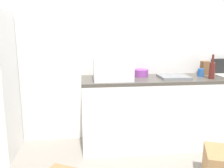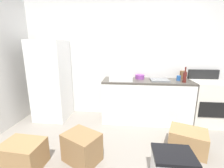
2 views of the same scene
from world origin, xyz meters
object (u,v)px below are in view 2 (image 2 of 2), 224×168
(stove_oven, at_px, (205,102))
(storage_bin, at_px, (172,167))
(microwave, at_px, (121,74))
(mixing_bowl, at_px, (140,77))
(knife_block, at_px, (183,75))
(cardboard_box_large, at_px, (188,140))
(cardboard_box_medium, at_px, (23,155))
(refrigerator, at_px, (51,81))
(cardboard_box_small, at_px, (82,147))
(wine_bottle, at_px, (185,77))
(coffee_mug, at_px, (179,78))

(stove_oven, height_order, storage_bin, stove_oven)
(microwave, bearing_deg, mixing_bowl, 26.88)
(stove_oven, height_order, microwave, microwave)
(knife_block, bearing_deg, cardboard_box_large, -101.29)
(mixing_bowl, relative_size, storage_bin, 0.41)
(mixing_bowl, height_order, cardboard_box_medium, mixing_bowl)
(knife_block, relative_size, cardboard_box_medium, 0.35)
(mixing_bowl, distance_m, storage_bin, 1.87)
(refrigerator, xyz_separation_m, cardboard_box_small, (1.05, -1.29, -0.65))
(wine_bottle, relative_size, cardboard_box_medium, 0.59)
(cardboard_box_large, xyz_separation_m, cardboard_box_small, (-1.55, -0.38, 0.04))
(coffee_mug, distance_m, storage_bin, 1.84)
(refrigerator, relative_size, knife_block, 9.49)
(stove_oven, relative_size, storage_bin, 2.39)
(stove_oven, bearing_deg, knife_block, 160.18)
(cardboard_box_medium, distance_m, storage_bin, 1.88)
(stove_oven, xyz_separation_m, microwave, (-1.74, -0.08, 0.57))
(cardboard_box_large, bearing_deg, coffee_mug, 84.21)
(cardboard_box_small, bearing_deg, storage_bin, -11.24)
(coffee_mug, height_order, cardboard_box_small, coffee_mug)
(stove_oven, relative_size, knife_block, 6.11)
(knife_block, relative_size, cardboard_box_large, 0.34)
(cardboard_box_small, bearing_deg, stove_oven, 31.12)
(wine_bottle, height_order, knife_block, wine_bottle)
(mixing_bowl, bearing_deg, knife_block, 2.70)
(refrigerator, bearing_deg, knife_block, 4.40)
(mixing_bowl, bearing_deg, microwave, -153.12)
(stove_oven, distance_m, mixing_bowl, 1.44)
(cardboard_box_medium, bearing_deg, cardboard_box_small, 15.06)
(refrigerator, distance_m, cardboard_box_large, 2.83)
(mixing_bowl, xyz_separation_m, cardboard_box_medium, (-1.60, -1.66, -0.77))
(microwave, distance_m, mixing_bowl, 0.45)
(stove_oven, height_order, cardboard_box_small, stove_oven)
(knife_block, height_order, cardboard_box_large, knife_block)
(wine_bottle, bearing_deg, refrigerator, 178.09)
(cardboard_box_large, bearing_deg, stove_oven, 55.00)
(stove_oven, height_order, coffee_mug, stove_oven)
(microwave, distance_m, cardboard_box_small, 1.58)
(cardboard_box_medium, relative_size, storage_bin, 1.11)
(microwave, xyz_separation_m, mixing_bowl, (0.39, 0.20, -0.09))
(refrigerator, relative_size, wine_bottle, 5.69)
(stove_oven, relative_size, microwave, 2.39)
(microwave, relative_size, wine_bottle, 1.53)
(refrigerator, xyz_separation_m, cardboard_box_large, (2.60, -0.91, -0.69))
(refrigerator, relative_size, coffee_mug, 17.08)
(microwave, relative_size, mixing_bowl, 2.42)
(knife_block, height_order, cardboard_box_small, knife_block)
(knife_block, height_order, storage_bin, knife_block)
(wine_bottle, distance_m, cardboard_box_large, 1.18)
(refrigerator, height_order, cardboard_box_large, refrigerator)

